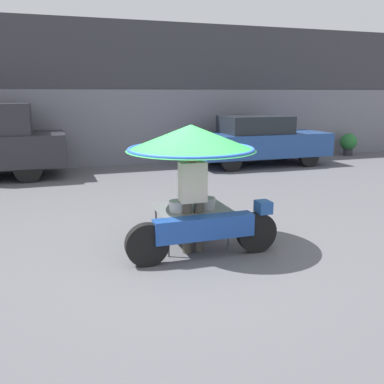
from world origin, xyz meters
TOP-DOWN VIEW (x-y plane):
  - ground_plane at (0.00, 0.00)m, footprint 36.00×36.00m
  - shopfront_building at (0.00, 9.13)m, footprint 28.00×2.06m
  - vendor_motorcycle_cart at (0.16, 0.25)m, footprint 2.25×1.93m
  - vendor_person at (0.09, 0.02)m, footprint 0.38×0.22m
  - parked_car at (4.58, 6.66)m, footprint 4.32×1.74m
  - potted_plant at (8.81, 7.61)m, footprint 0.61×0.61m

SIDE VIEW (x-z plane):
  - ground_plane at x=0.00m, z-range 0.00..0.00m
  - potted_plant at x=8.81m, z-range 0.06..0.88m
  - parked_car at x=4.58m, z-range 0.02..1.61m
  - vendor_person at x=0.09m, z-range 0.09..1.65m
  - vendor_motorcycle_cart at x=0.16m, z-range 0.52..2.38m
  - shopfront_building at x=0.00m, z-range -0.01..4.48m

